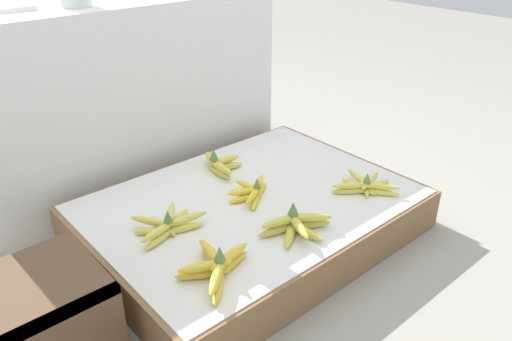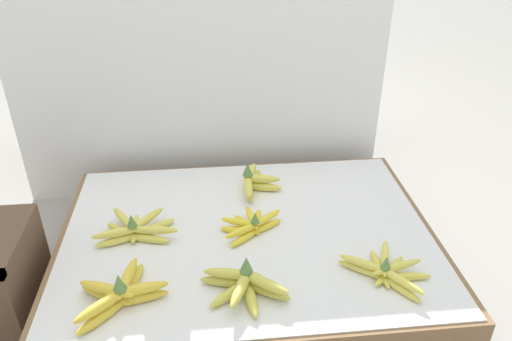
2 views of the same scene
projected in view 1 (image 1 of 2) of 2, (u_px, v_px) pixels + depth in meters
ground_plane at (251, 234)px, 1.90m from camera, size 10.00×10.00×0.00m
display_platform at (251, 217)px, 1.86m from camera, size 1.16×0.86×0.16m
back_vendor_table at (117, 96)px, 2.13m from camera, size 1.38×0.45×0.78m
wooden_crate at (41, 321)px, 1.32m from camera, size 0.33×0.31×0.26m
banana_bunch_front_left at (216, 266)px, 1.43m from camera, size 0.24×0.25×0.10m
banana_bunch_front_midleft at (295, 225)px, 1.62m from camera, size 0.24×0.17×0.11m
banana_bunch_front_midright at (366, 185)px, 1.86m from camera, size 0.25×0.24×0.08m
banana_bunch_middle_left at (167, 225)px, 1.62m from camera, size 0.26×0.17×0.09m
banana_bunch_middle_midleft at (252, 191)px, 1.82m from camera, size 0.20×0.19×0.08m
banana_bunch_back_midleft at (219, 164)px, 2.00m from camera, size 0.14×0.23×0.11m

